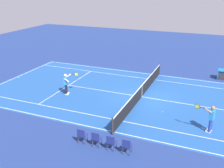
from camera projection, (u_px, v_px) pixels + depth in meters
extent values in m
plane|color=navy|center=(142.00, 97.00, 19.97)|extent=(60.00, 60.00, 0.00)
cube|color=#1E4C93|center=(142.00, 97.00, 19.97)|extent=(24.20, 11.40, 0.00)
cube|color=white|center=(17.00, 77.00, 24.24)|extent=(0.05, 11.00, 0.01)
cube|color=white|center=(158.00, 75.00, 24.71)|extent=(23.80, 0.05, 0.01)
cube|color=white|center=(114.00, 132.00, 15.22)|extent=(23.80, 0.05, 0.01)
cube|color=white|center=(155.00, 80.00, 23.51)|extent=(23.80, 0.05, 0.01)
cube|color=white|center=(123.00, 121.00, 16.42)|extent=(23.80, 0.05, 0.01)
cube|color=white|center=(69.00, 85.00, 22.27)|extent=(0.05, 8.22, 0.01)
cube|color=white|center=(142.00, 97.00, 19.97)|extent=(12.80, 0.05, 0.01)
cube|color=white|center=(19.00, 77.00, 24.19)|extent=(0.30, 0.05, 0.01)
cylinder|color=#2D2D33|center=(160.00, 69.00, 24.78)|extent=(0.10, 0.10, 1.08)
cylinder|color=#2D2D33|center=(112.00, 126.00, 14.77)|extent=(0.10, 0.10, 1.08)
cube|color=black|center=(142.00, 91.00, 19.81)|extent=(0.02, 11.60, 0.88)
cube|color=white|center=(142.00, 85.00, 19.63)|extent=(0.04, 11.60, 0.06)
cube|color=white|center=(142.00, 91.00, 19.81)|extent=(0.04, 0.06, 0.88)
cylinder|color=black|center=(66.00, 89.00, 20.20)|extent=(0.15, 0.15, 0.74)
cube|color=white|center=(67.00, 94.00, 20.34)|extent=(0.30, 0.19, 0.09)
cylinder|color=black|center=(67.00, 88.00, 20.42)|extent=(0.15, 0.15, 0.74)
cube|color=white|center=(68.00, 93.00, 20.56)|extent=(0.30, 0.19, 0.09)
cube|color=#2884D1|center=(66.00, 81.00, 20.08)|extent=(0.34, 0.43, 0.56)
sphere|color=beige|center=(65.00, 75.00, 19.93)|extent=(0.23, 0.23, 0.23)
cylinder|color=beige|center=(67.00, 81.00, 19.76)|extent=(0.41, 0.11, 0.26)
cylinder|color=beige|center=(69.00, 76.00, 20.21)|extent=(0.39, 0.32, 0.30)
cylinder|color=#232326|center=(73.00, 74.00, 20.20)|extent=(0.28, 0.12, 0.04)
torus|color=#232326|center=(76.00, 74.00, 20.17)|extent=(0.31, 0.11, 0.31)
cylinder|color=#C6D84C|center=(76.00, 74.00, 20.17)|extent=(0.26, 0.08, 0.27)
cylinder|color=navy|center=(211.00, 124.00, 15.18)|extent=(0.15, 0.15, 0.74)
cube|color=white|center=(209.00, 130.00, 15.35)|extent=(0.30, 0.17, 0.09)
cylinder|color=navy|center=(210.00, 126.00, 14.99)|extent=(0.15, 0.15, 0.74)
cube|color=white|center=(208.00, 132.00, 15.17)|extent=(0.30, 0.17, 0.09)
cube|color=#2884D1|center=(212.00, 115.00, 14.85)|extent=(0.32, 0.42, 0.56)
sphere|color=#9E704C|center=(213.00, 108.00, 14.70)|extent=(0.23, 0.23, 0.23)
cylinder|color=#9E704C|center=(211.00, 110.00, 15.12)|extent=(0.39, 0.29, 0.26)
cylinder|color=#9E704C|center=(208.00, 111.00, 14.62)|extent=(0.42, 0.13, 0.30)
cylinder|color=#232326|center=(202.00, 108.00, 14.71)|extent=(0.28, 0.10, 0.04)
torus|color=#232326|center=(197.00, 106.00, 14.86)|extent=(0.31, 0.09, 0.31)
cylinder|color=#C6D84C|center=(197.00, 106.00, 14.86)|extent=(0.26, 0.07, 0.27)
sphere|color=#CCE01E|center=(163.00, 112.00, 17.56)|extent=(0.07, 0.07, 0.07)
cylinder|color=#38383D|center=(125.00, 147.00, 13.47)|extent=(0.04, 0.04, 0.44)
cylinder|color=#38383D|center=(132.00, 148.00, 13.34)|extent=(0.04, 0.04, 0.44)
cylinder|color=#38383D|center=(123.00, 150.00, 13.16)|extent=(0.04, 0.04, 0.44)
cylinder|color=#38383D|center=(130.00, 152.00, 13.03)|extent=(0.04, 0.04, 0.44)
cube|color=navy|center=(127.00, 145.00, 13.16)|extent=(0.44, 0.44, 0.04)
cube|color=navy|center=(126.00, 144.00, 12.91)|extent=(0.44, 0.04, 0.40)
cylinder|color=#38383D|center=(110.00, 143.00, 13.77)|extent=(0.04, 0.04, 0.44)
cylinder|color=#38383D|center=(116.00, 145.00, 13.64)|extent=(0.04, 0.04, 0.44)
cylinder|color=#38383D|center=(107.00, 147.00, 13.46)|extent=(0.04, 0.04, 0.44)
cylinder|color=#38383D|center=(114.00, 148.00, 13.33)|extent=(0.04, 0.04, 0.44)
cube|color=navy|center=(112.00, 142.00, 13.47)|extent=(0.44, 0.44, 0.04)
cube|color=navy|center=(110.00, 140.00, 13.22)|extent=(0.44, 0.04, 0.40)
cylinder|color=#38383D|center=(96.00, 140.00, 14.08)|extent=(0.04, 0.04, 0.44)
cylinder|color=#38383D|center=(102.00, 141.00, 13.95)|extent=(0.04, 0.04, 0.44)
cylinder|color=#38383D|center=(92.00, 143.00, 13.76)|extent=(0.04, 0.04, 0.44)
cylinder|color=#38383D|center=(99.00, 145.00, 13.64)|extent=(0.04, 0.04, 0.44)
cube|color=navy|center=(97.00, 138.00, 13.77)|extent=(0.44, 0.44, 0.04)
cube|color=navy|center=(95.00, 136.00, 13.52)|extent=(0.44, 0.04, 0.40)
cylinder|color=#38383D|center=(82.00, 136.00, 14.38)|extent=(0.04, 0.04, 0.44)
cylinder|color=#38383D|center=(87.00, 138.00, 14.25)|extent=(0.04, 0.04, 0.44)
cylinder|color=#38383D|center=(78.00, 140.00, 14.07)|extent=(0.04, 0.04, 0.44)
cylinder|color=#38383D|center=(84.00, 141.00, 13.94)|extent=(0.04, 0.04, 0.44)
cube|color=navy|center=(83.00, 135.00, 14.07)|extent=(0.44, 0.44, 0.04)
cube|color=navy|center=(81.00, 133.00, 13.82)|extent=(0.44, 0.04, 0.40)
cube|color=blue|center=(218.00, 74.00, 23.73)|extent=(0.06, 0.84, 0.84)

